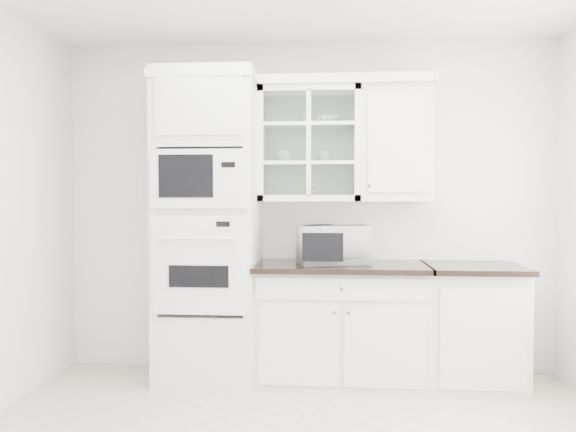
{
  "coord_description": "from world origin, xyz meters",
  "views": [
    {
      "loc": [
        0.22,
        -2.89,
        1.44
      ],
      "look_at": [
        -0.1,
        1.05,
        1.3
      ],
      "focal_mm": 35.0,
      "sensor_mm": 36.0,
      "label": 1
    }
  ],
  "objects": [
    {
      "name": "room_shell",
      "position": [
        0.0,
        0.43,
        1.78
      ],
      "size": [
        4.0,
        3.5,
        2.7
      ],
      "color": "white",
      "rests_on": "ground"
    },
    {
      "name": "oven_column",
      "position": [
        -0.75,
        1.42,
        1.2
      ],
      "size": [
        0.76,
        0.68,
        2.4
      ],
      "color": "white",
      "rests_on": "ground"
    },
    {
      "name": "base_cabinet_run",
      "position": [
        0.28,
        1.45,
        0.46
      ],
      "size": [
        1.32,
        0.67,
        0.92
      ],
      "color": "white",
      "rests_on": "ground"
    },
    {
      "name": "extra_base_cabinet",
      "position": [
        1.28,
        1.45,
        0.46
      ],
      "size": [
        0.72,
        0.67,
        0.92
      ],
      "color": "white",
      "rests_on": "ground"
    },
    {
      "name": "upper_cabinet_glass",
      "position": [
        0.03,
        1.58,
        1.85
      ],
      "size": [
        0.8,
        0.33,
        0.9
      ],
      "color": "white",
      "rests_on": "room_shell"
    },
    {
      "name": "upper_cabinet_solid",
      "position": [
        0.71,
        1.58,
        1.85
      ],
      "size": [
        0.55,
        0.33,
        0.9
      ],
      "primitive_type": "cube",
      "color": "white",
      "rests_on": "room_shell"
    },
    {
      "name": "crown_molding",
      "position": [
        -0.07,
        1.56,
        2.33
      ],
      "size": [
        2.14,
        0.38,
        0.07
      ],
      "primitive_type": "cube",
      "color": "white",
      "rests_on": "room_shell"
    },
    {
      "name": "countertop_microwave",
      "position": [
        0.21,
        1.44,
        1.07
      ],
      "size": [
        0.6,
        0.54,
        0.3
      ],
      "primitive_type": "imported",
      "rotation": [
        0.0,
        0.0,
        3.38
      ],
      "color": "white",
      "rests_on": "base_cabinet_run"
    },
    {
      "name": "bowl_a",
      "position": [
        -0.13,
        1.57,
        2.03
      ],
      "size": [
        0.23,
        0.23,
        0.05
      ],
      "primitive_type": "imported",
      "rotation": [
        0.0,
        0.0,
        -0.24
      ],
      "color": "white",
      "rests_on": "upper_cabinet_glass"
    },
    {
      "name": "bowl_b",
      "position": [
        0.17,
        1.6,
        2.04
      ],
      "size": [
        0.24,
        0.24,
        0.06
      ],
      "primitive_type": "imported",
      "rotation": [
        0.0,
        0.0,
        0.24
      ],
      "color": "white",
      "rests_on": "upper_cabinet_glass"
    },
    {
      "name": "cup_a",
      "position": [
        -0.17,
        1.58,
        1.76
      ],
      "size": [
        0.13,
        0.13,
        0.09
      ],
      "primitive_type": "imported",
      "rotation": [
        0.0,
        0.0,
        -0.16
      ],
      "color": "white",
      "rests_on": "upper_cabinet_glass"
    },
    {
      "name": "cup_b",
      "position": [
        0.15,
        1.57,
        1.75
      ],
      "size": [
        0.12,
        0.12,
        0.09
      ],
      "primitive_type": "imported",
      "rotation": [
        0.0,
        0.0,
        0.29
      ],
      "color": "white",
      "rests_on": "upper_cabinet_glass"
    }
  ]
}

